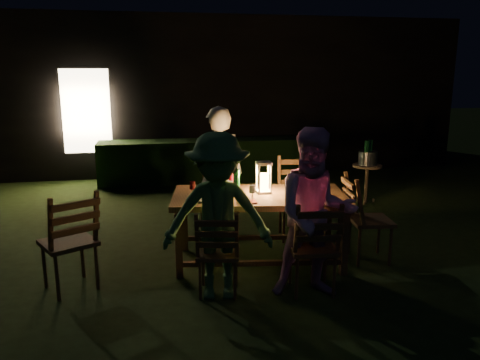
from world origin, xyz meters
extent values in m
plane|color=black|center=(0.00, 0.00, 0.00)|extent=(40.00, 40.00, 0.00)
cube|color=black|center=(0.00, 6.20, 1.60)|extent=(10.00, 4.00, 3.20)
cube|color=#FFE5B2|center=(-2.80, 4.21, 1.35)|extent=(0.90, 0.06, 1.60)
cube|color=black|center=(-0.50, 3.75, 0.40)|extent=(4.20, 0.70, 0.80)
cube|color=#472E17|center=(-0.43, -0.44, 0.75)|extent=(2.00, 1.19, 0.06)
cube|color=#472E17|center=(-1.34, -0.70, 0.35)|extent=(0.07, 0.07, 0.69)
cube|color=#472E17|center=(-1.23, 0.06, 0.35)|extent=(0.07, 0.07, 0.69)
cube|color=#472E17|center=(0.36, -0.95, 0.35)|extent=(0.07, 0.07, 0.69)
cube|color=#472E17|center=(0.47, -0.18, 0.35)|extent=(0.07, 0.07, 0.69)
cube|color=#472E17|center=(-0.99, -1.12, 0.41)|extent=(0.46, 0.45, 0.04)
cube|color=#472E17|center=(-1.02, -1.29, 0.66)|extent=(0.41, 0.21, 0.47)
cube|color=#472E17|center=(-0.10, -1.25, 0.44)|extent=(0.48, 0.46, 0.04)
cube|color=#472E17|center=(-0.12, -1.43, 0.72)|extent=(0.45, 0.19, 0.51)
cube|color=#472E17|center=(-0.77, 0.37, 0.48)|extent=(0.56, 0.55, 0.04)
cube|color=#472E17|center=(-0.72, 0.56, 0.77)|extent=(0.49, 0.27, 0.55)
cube|color=#472E17|center=(0.22, 0.22, 0.48)|extent=(0.53, 0.52, 0.04)
cube|color=#472E17|center=(0.25, 0.43, 0.79)|extent=(0.49, 0.23, 0.56)
cube|color=#472E17|center=(0.80, -0.62, 0.46)|extent=(0.49, 0.50, 0.04)
cube|color=#472E17|center=(0.61, -0.59, 0.75)|extent=(0.21, 0.47, 0.53)
cube|color=#472E17|center=(-2.40, -0.76, 0.48)|extent=(0.62, 0.62, 0.04)
cube|color=#472E17|center=(-2.30, -0.94, 0.77)|extent=(0.48, 0.36, 0.55)
imported|color=beige|center=(-0.76, 0.44, 0.84)|extent=(0.67, 0.49, 1.69)
imported|color=#CF8EBE|center=(-0.11, -1.32, 0.80)|extent=(0.86, 0.71, 1.61)
imported|color=#386E37|center=(-1.00, -1.19, 0.78)|extent=(1.09, 0.72, 1.57)
cube|color=white|center=(-0.38, -0.40, 0.80)|extent=(0.15, 0.15, 0.03)
cube|color=white|center=(-0.38, -0.40, 1.12)|extent=(0.16, 0.16, 0.03)
cylinder|color=#FF9E3F|center=(-0.38, -0.40, 0.91)|extent=(0.09, 0.09, 0.18)
cylinder|color=white|center=(-0.95, -0.14, 0.79)|extent=(0.25, 0.25, 0.01)
cylinder|color=white|center=(-1.01, -0.58, 0.79)|extent=(0.25, 0.25, 0.01)
cylinder|color=white|center=(0.04, -0.29, 0.79)|extent=(0.25, 0.25, 0.01)
cylinder|color=white|center=(-0.02, -0.72, 0.79)|extent=(0.25, 0.25, 0.01)
cylinder|color=#0F471E|center=(-0.68, -0.40, 0.92)|extent=(0.07, 0.07, 0.28)
cube|color=red|center=(-0.63, -0.74, 0.79)|extent=(0.18, 0.14, 0.01)
cube|color=red|center=(0.07, -0.82, 0.79)|extent=(0.18, 0.14, 0.01)
cube|color=black|center=(-1.09, -0.65, 0.79)|extent=(0.14, 0.07, 0.01)
cylinder|color=olive|center=(1.83, 1.63, 0.61)|extent=(0.47, 0.47, 0.04)
cylinder|color=olive|center=(1.83, 1.63, 0.31)|extent=(0.05, 0.05, 0.61)
cylinder|color=#A5A8AD|center=(1.83, 1.63, 0.74)|extent=(0.30, 0.30, 0.22)
cylinder|color=#0F471E|center=(1.78, 1.59, 0.79)|extent=(0.07, 0.07, 0.32)
cylinder|color=#0F471E|center=(1.88, 1.67, 0.79)|extent=(0.07, 0.07, 0.32)
camera|label=1|loc=(-1.55, -5.26, 2.08)|focal=35.00mm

